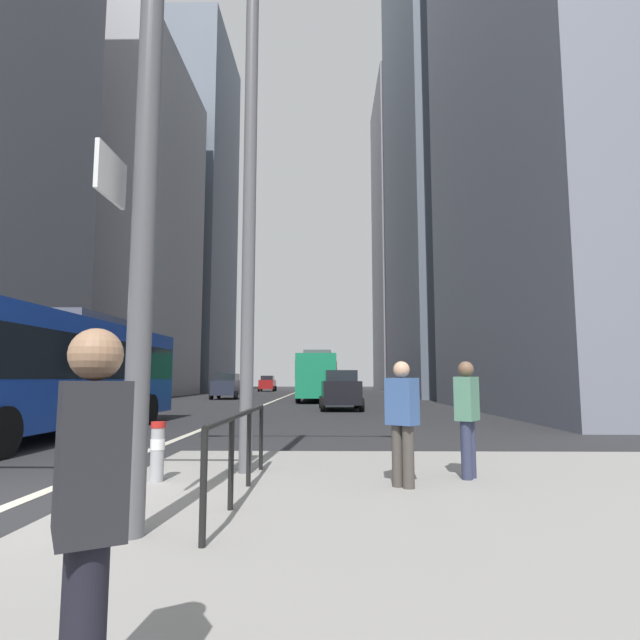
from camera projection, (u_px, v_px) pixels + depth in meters
The scene contains 21 objects.
ground_plane at pixel (252, 410), 25.78m from camera, with size 160.00×160.00×0.00m, color #28282B.
median_island at pixel (506, 534), 4.83m from camera, with size 9.00×10.00×0.15m, color gray.
lane_centre_line at pixel (274, 401), 35.71m from camera, with size 0.20×80.00×0.01m, color beige.
office_tower_left_mid at pixel (113, 225), 47.35m from camera, with size 12.41×17.74×31.15m, color #9E9EA3.
office_tower_left_far at pixel (178, 212), 67.62m from camera, with size 13.03×16.21×46.65m, color slate.
office_tower_right_mid at pixel (460, 136), 51.59m from camera, with size 12.86×22.69×51.40m, color slate.
office_tower_right_far at pixel (422, 237), 73.12m from camera, with size 12.80×16.06×43.03m, color gray.
city_bus_blue_oncoming at pixel (54, 367), 13.86m from camera, with size 2.90×12.02×3.40m.
city_bus_red_receding at pixel (319, 375), 36.59m from camera, with size 2.82×11.00×3.40m.
city_bus_red_distant at pixel (323, 376), 55.35m from camera, with size 2.93×10.66×3.40m.
car_oncoming_mid at pixel (267, 383), 64.61m from camera, with size 2.11×4.32×1.94m.
car_receding_near at pixel (333, 385), 46.16m from camera, with size 2.21×4.63×1.94m.
car_receding_far at pixel (340, 390), 25.54m from camera, with size 2.17×4.23×1.94m.
car_oncoming_far at pixel (227, 386), 39.73m from camera, with size 2.09×4.15×1.94m.
street_lamp_post at pixel (251, 139), 8.15m from camera, with size 5.50×0.32×8.00m.
bollard_right at pixel (85, 481), 4.77m from camera, with size 0.20×0.20×0.77m.
bollard_back at pixel (158, 448), 6.97m from camera, with size 0.20×0.20×0.79m.
pedestrian_railing at pixel (241, 435), 6.10m from camera, with size 0.06×3.70×0.98m.
pedestrian_waiting at pixel (467, 413), 7.22m from camera, with size 0.41×0.45×1.62m.
pedestrian_walking at pixel (88, 510), 2.00m from camera, with size 0.40×0.45×1.57m.
pedestrian_far at pixel (402, 417), 6.63m from camera, with size 0.44×0.43×1.60m.
Camera 1 is at (3.84, -6.06, 1.52)m, focal length 29.00 mm.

